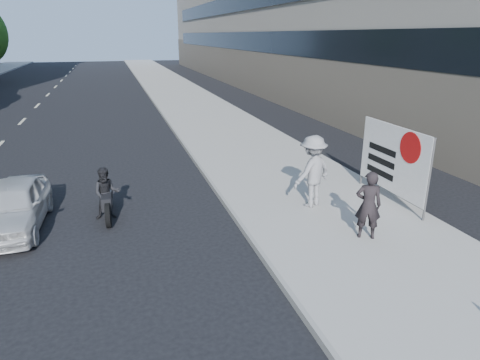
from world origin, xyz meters
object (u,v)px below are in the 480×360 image
object	(u,v)px
jogger	(312,171)
white_sedan_near	(13,206)
motorcycle	(107,196)
protest_banner	(393,159)
pedestrian_woman	(368,205)

from	to	relation	value
jogger	white_sedan_near	xyz separation A→B (m)	(-7.78, 1.07, -0.54)
jogger	white_sedan_near	bearing A→B (deg)	-31.02
motorcycle	white_sedan_near	bearing A→B (deg)	-177.26
protest_banner	white_sedan_near	bearing A→B (deg)	172.27
jogger	motorcycle	world-z (taller)	jogger
pedestrian_woman	white_sedan_near	size ratio (longest dim) A/B	0.45
pedestrian_woman	white_sedan_near	xyz separation A→B (m)	(-8.15, 3.28, -0.35)
protest_banner	jogger	bearing A→B (deg)	172.68
protest_banner	motorcycle	bearing A→B (deg)	169.95
protest_banner	white_sedan_near	size ratio (longest dim) A/B	0.84
jogger	protest_banner	bearing A→B (deg)	149.51
white_sedan_near	protest_banner	bearing A→B (deg)	-5.52
white_sedan_near	motorcycle	distance (m)	2.28
jogger	motorcycle	xyz separation A→B (m)	(-5.49, 1.09, -0.52)
protest_banner	motorcycle	xyz separation A→B (m)	(-7.82, 1.39, -0.76)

